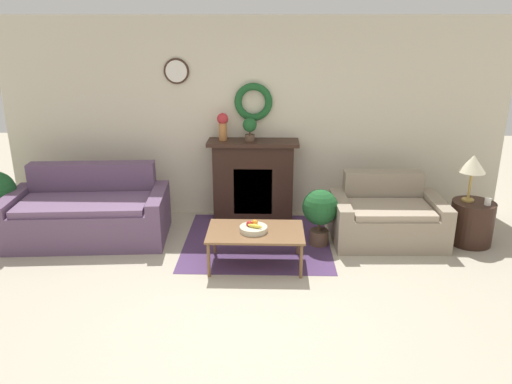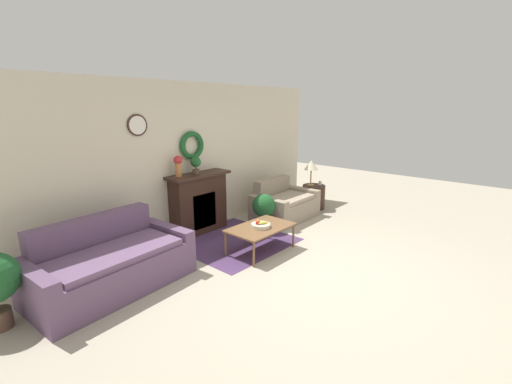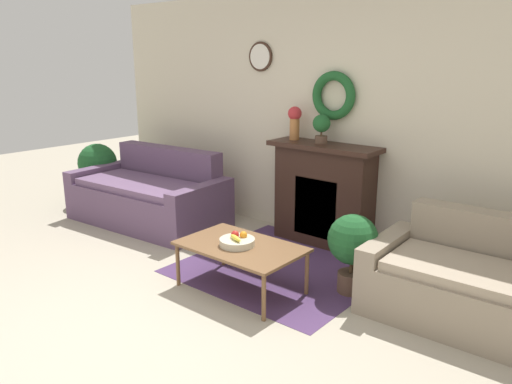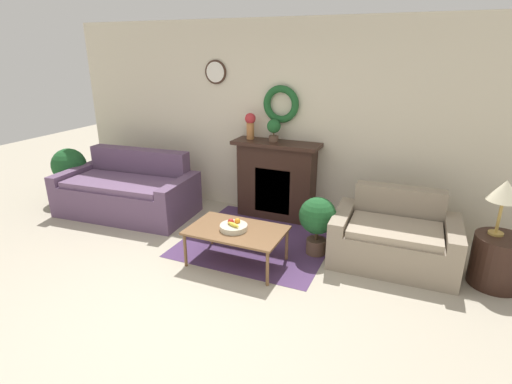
{
  "view_description": "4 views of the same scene",
  "coord_description": "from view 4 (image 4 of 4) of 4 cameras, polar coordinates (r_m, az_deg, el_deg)",
  "views": [
    {
      "loc": [
        0.23,
        -4.0,
        2.61
      ],
      "look_at": [
        0.08,
        1.43,
        0.75
      ],
      "focal_mm": 35.0,
      "sensor_mm": 36.0,
      "label": 1
    },
    {
      "loc": [
        -3.82,
        -2.26,
        2.28
      ],
      "look_at": [
        0.25,
        1.33,
        0.92
      ],
      "focal_mm": 24.0,
      "sensor_mm": 36.0,
      "label": 2
    },
    {
      "loc": [
        2.77,
        -1.94,
        1.99
      ],
      "look_at": [
        -0.07,
        1.48,
        0.79
      ],
      "focal_mm": 35.0,
      "sensor_mm": 36.0,
      "label": 3
    },
    {
      "loc": [
        1.9,
        -2.52,
        2.31
      ],
      "look_at": [
        0.18,
        1.41,
        0.77
      ],
      "focal_mm": 28.0,
      "sensor_mm": 36.0,
      "label": 4
    }
  ],
  "objects": [
    {
      "name": "fireplace",
      "position": [
        5.66,
        2.92,
        1.77
      ],
      "size": [
        1.22,
        0.41,
        1.11
      ],
      "color": "#331E16",
      "rests_on": "ground_plane"
    },
    {
      "name": "vase_on_mantel_left",
      "position": [
        5.63,
        -0.82,
        9.69
      ],
      "size": [
        0.15,
        0.15,
        0.36
      ],
      "color": "#AD6B38",
      "rests_on": "fireplace"
    },
    {
      "name": "coffee_table",
      "position": [
        4.47,
        -2.81,
        -5.73
      ],
      "size": [
        1.07,
        0.67,
        0.42
      ],
      "color": "brown",
      "rests_on": "ground_plane"
    },
    {
      "name": "loveseat_right",
      "position": [
        4.81,
        19.12,
        -6.28
      ],
      "size": [
        1.37,
        0.93,
        0.8
      ],
      "rotation": [
        0.0,
        0.0,
        0.03
      ],
      "color": "gray",
      "rests_on": "ground_plane"
    },
    {
      "name": "floor_rug",
      "position": [
        5.16,
        0.4,
        -6.78
      ],
      "size": [
        1.8,
        1.77,
        0.01
      ],
      "color": "#4C335B",
      "rests_on": "ground_plane"
    },
    {
      "name": "fruit_bowl",
      "position": [
        4.44,
        -3.21,
        -4.95
      ],
      "size": [
        0.31,
        0.31,
        0.12
      ],
      "color": "beige",
      "rests_on": "coffee_table"
    },
    {
      "name": "ground_plane",
      "position": [
        3.91,
        -11.25,
        -16.87
      ],
      "size": [
        16.0,
        16.0,
        0.0
      ],
      "primitive_type": "plane",
      "color": "#ADA38E"
    },
    {
      "name": "wall_back",
      "position": [
        5.66,
        3.68,
        10.06
      ],
      "size": [
        6.8,
        0.16,
        2.7
      ],
      "color": "beige",
      "rests_on": "ground_plane"
    },
    {
      "name": "potted_plant_on_mantel",
      "position": [
        5.48,
        2.56,
        9.08
      ],
      "size": [
        0.19,
        0.19,
        0.31
      ],
      "color": "brown",
      "rests_on": "fireplace"
    },
    {
      "name": "side_table_by_loveseat",
      "position": [
        4.81,
        31.27,
        -8.44
      ],
      "size": [
        0.51,
        0.51,
        0.54
      ],
      "color": "#331E16",
      "rests_on": "ground_plane"
    },
    {
      "name": "potted_plant_floor_by_loveseat",
      "position": [
        4.7,
        8.78,
        -3.84
      ],
      "size": [
        0.44,
        0.44,
        0.71
      ],
      "color": "brown",
      "rests_on": "ground_plane"
    },
    {
      "name": "potted_plant_floor_by_couch",
      "position": [
        6.97,
        -25.11,
        3.23
      ],
      "size": [
        0.53,
        0.53,
        0.84
      ],
      "color": "brown",
      "rests_on": "ground_plane"
    },
    {
      "name": "couch_left",
      "position": [
        6.17,
        -17.79,
        0.01
      ],
      "size": [
        2.02,
        1.15,
        0.89
      ],
      "rotation": [
        0.0,
        0.0,
        0.08
      ],
      "color": "#604766",
      "rests_on": "ground_plane"
    },
    {
      "name": "table_lamp",
      "position": [
        4.59,
        32.01,
        0.0
      ],
      "size": [
        0.31,
        0.31,
        0.58
      ],
      "color": "#B28E42",
      "rests_on": "side_table_by_loveseat"
    }
  ]
}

